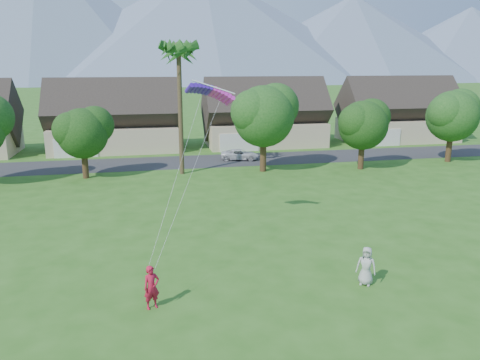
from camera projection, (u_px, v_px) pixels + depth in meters
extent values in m
plane|color=#2D6019|center=(289.00, 330.00, 18.93)|extent=(500.00, 500.00, 0.00)
cube|color=#2D2D30|center=(196.00, 161.00, 51.25)|extent=(90.00, 7.00, 0.01)
imported|color=red|center=(152.00, 287.00, 20.38)|extent=(0.84, 0.70, 1.98)
imported|color=#AFB0AB|center=(366.00, 266.00, 22.59)|extent=(1.12, 1.03, 1.92)
imported|color=silver|center=(240.00, 155.00, 52.05)|extent=(4.54, 2.85, 1.17)
cone|color=slate|center=(44.00, 15.00, 246.95)|extent=(190.00, 190.00, 70.00)
cone|color=slate|center=(204.00, 26.00, 264.34)|extent=(240.00, 240.00, 62.00)
cone|color=slate|center=(352.00, 38.00, 283.19)|extent=(200.00, 200.00, 50.00)
cone|color=slate|center=(468.00, 44.00, 299.26)|extent=(180.00, 180.00, 45.00)
cube|color=beige|center=(116.00, 138.00, 57.70)|extent=(15.00, 8.00, 3.00)
cube|color=#382D28|center=(114.00, 111.00, 56.90)|extent=(15.75, 8.15, 8.15)
cube|color=silver|center=(76.00, 148.00, 53.13)|extent=(4.80, 0.12, 2.20)
cube|color=beige|center=(265.00, 134.00, 61.37)|extent=(15.00, 8.00, 3.00)
cube|color=#382D28|center=(265.00, 108.00, 60.57)|extent=(15.75, 8.15, 8.15)
cube|color=silver|center=(239.00, 143.00, 56.80)|extent=(4.80, 0.12, 2.20)
cube|color=beige|center=(397.00, 130.00, 65.04)|extent=(15.00, 8.00, 3.00)
cube|color=#382D28|center=(399.00, 106.00, 64.25)|extent=(15.75, 8.15, 8.15)
cube|color=silver|center=(383.00, 138.00, 60.47)|extent=(4.80, 0.12, 2.20)
cylinder|color=#47301C|center=(85.00, 167.00, 43.63)|extent=(0.56, 0.56, 2.18)
sphere|color=#214916|center=(83.00, 133.00, 42.87)|extent=(4.62, 4.62, 4.62)
cylinder|color=#47301C|center=(263.00, 157.00, 46.36)|extent=(0.62, 0.62, 2.82)
sphere|color=#214916|center=(264.00, 116.00, 45.38)|extent=(5.98, 5.98, 5.98)
cylinder|color=#47301C|center=(361.00, 158.00, 47.41)|extent=(0.58, 0.58, 2.30)
sphere|color=#214916|center=(363.00, 125.00, 46.60)|extent=(4.90, 4.90, 4.90)
cylinder|color=#47301C|center=(449.00, 150.00, 50.93)|extent=(0.60, 0.60, 2.56)
sphere|color=#214916|center=(452.00, 116.00, 50.03)|extent=(5.44, 5.44, 5.44)
cylinder|color=#4C3D26|center=(180.00, 112.00, 44.18)|extent=(0.44, 0.44, 12.00)
sphere|color=#286021|center=(178.00, 43.00, 42.65)|extent=(3.00, 3.00, 3.00)
cube|color=#4317B3|center=(199.00, 91.00, 27.25)|extent=(1.48, 1.13, 0.50)
cube|color=#E42AC0|center=(222.00, 91.00, 27.52)|extent=(1.48, 1.13, 0.50)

